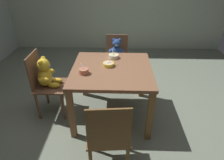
{
  "coord_description": "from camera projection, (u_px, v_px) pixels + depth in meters",
  "views": [
    {
      "loc": [
        0.08,
        -2.17,
        1.86
      ],
      "look_at": [
        0.0,
        0.05,
        0.52
      ],
      "focal_mm": 31.16,
      "sensor_mm": 36.0,
      "label": 1
    }
  ],
  "objects": [
    {
      "name": "dining_table",
      "position": [
        112.0,
        75.0,
        2.5
      ],
      "size": [
        1.01,
        1.0,
        0.73
      ],
      "color": "brown",
      "rests_on": "ground_plane"
    },
    {
      "name": "porridge_bowl_yellow_center",
      "position": [
        108.0,
        64.0,
        2.49
      ],
      "size": [
        0.14,
        0.14,
        0.12
      ],
      "color": "yellow",
      "rests_on": "dining_table"
    },
    {
      "name": "teddy_chair_near_left",
      "position": [
        46.0,
        77.0,
        2.58
      ],
      "size": [
        0.41,
        0.41,
        0.89
      ],
      "rotation": [
        0.0,
        0.0,
        -0.0
      ],
      "color": "brown",
      "rests_on": "ground_plane"
    },
    {
      "name": "teddy_chair_far_center",
      "position": [
        116.0,
        55.0,
        3.28
      ],
      "size": [
        0.41,
        0.42,
        0.84
      ],
      "rotation": [
        0.0,
        0.0,
        -1.6
      ],
      "color": "brown",
      "rests_on": "ground_plane"
    },
    {
      "name": "porridge_bowl_cream_far_center",
      "position": [
        114.0,
        56.0,
        2.7
      ],
      "size": [
        0.14,
        0.15,
        0.12
      ],
      "color": "beige",
      "rests_on": "dining_table"
    },
    {
      "name": "teddy_chair_near_front",
      "position": [
        108.0,
        131.0,
        1.8
      ],
      "size": [
        0.44,
        0.43,
        0.89
      ],
      "rotation": [
        0.0,
        0.0,
        1.66
      ],
      "color": "brown",
      "rests_on": "ground_plane"
    },
    {
      "name": "ground_plane",
      "position": [
        112.0,
        114.0,
        2.83
      ],
      "size": [
        5.2,
        5.2,
        0.04
      ],
      "color": "slate"
    },
    {
      "name": "porridge_bowl_terracotta_near_left",
      "position": [
        84.0,
        71.0,
        2.31
      ],
      "size": [
        0.12,
        0.12,
        0.12
      ],
      "color": "#BB7153",
      "rests_on": "dining_table"
    }
  ]
}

